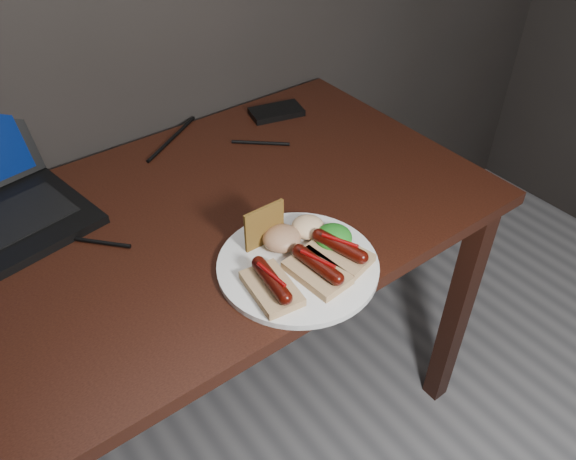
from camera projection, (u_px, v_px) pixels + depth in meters
The scene contains 11 objects.
desk at pixel (163, 268), 1.15m from camera, with size 1.40×0.70×0.75m.
hard_drive at pixel (276, 112), 1.46m from camera, with size 0.13×0.07×0.02m, color black.
desk_cables at pixel (100, 199), 1.18m from camera, with size 0.95×0.37×0.01m.
plate at pixel (298, 265), 1.02m from camera, with size 0.30×0.30×0.01m, color white.
bread_sausage_left at pixel (272, 285), 0.95m from camera, with size 0.08×0.12×0.04m.
bread_sausage_center at pixel (317, 269), 0.98m from camera, with size 0.08×0.12×0.04m.
bread_sausage_right at pixel (339, 251), 1.02m from camera, with size 0.10×0.13×0.04m.
crispbread at pixel (264, 226), 1.03m from camera, with size 0.09×0.01×0.09m, color olive.
salad_greens at pixel (333, 237), 1.04m from camera, with size 0.07×0.07×0.04m, color #135611.
salsa_mound at pixel (282, 238), 1.04m from camera, with size 0.07×0.07×0.04m, color maroon.
coleslaw_mound at pixel (308, 227), 1.07m from camera, with size 0.06×0.06×0.04m, color beige.
Camera 1 is at (-0.29, 0.56, 1.46)m, focal length 35.00 mm.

